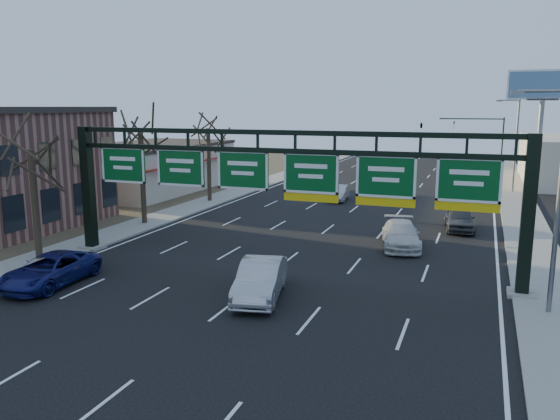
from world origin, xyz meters
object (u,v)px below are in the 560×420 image
at_px(car_silver_sedan, 260,279).
at_px(car_white_wagon, 401,235).
at_px(sign_gantry, 279,181).
at_px(car_blue_suv, 50,270).

distance_m(car_silver_sedan, car_white_wagon, 11.98).
distance_m(sign_gantry, car_blue_suv, 11.77).
xyz_separation_m(sign_gantry, car_silver_sedan, (0.70, -4.24, -3.80)).
bearing_deg(car_blue_suv, car_white_wagon, 38.96).
bearing_deg(sign_gantry, car_blue_suv, -146.74).
relative_size(car_blue_suv, car_silver_sedan, 1.03).
height_order(sign_gantry, car_white_wagon, sign_gantry).
bearing_deg(car_silver_sedan, car_blue_suv, 178.08).
xyz_separation_m(car_silver_sedan, car_white_wagon, (4.52, 11.09, -0.07)).
relative_size(car_blue_suv, car_white_wagon, 1.00).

